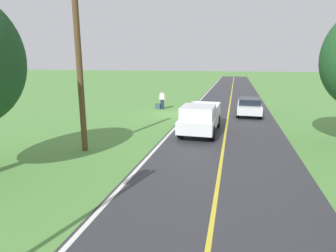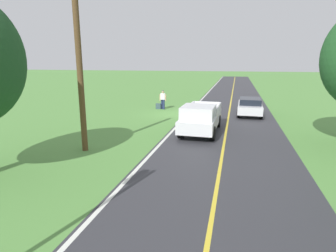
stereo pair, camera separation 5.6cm
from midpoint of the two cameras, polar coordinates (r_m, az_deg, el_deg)
ground_plane at (r=23.43m, az=1.06°, el=2.41°), size 200.00×200.00×0.00m
road_surface at (r=22.92m, az=12.01°, el=1.89°), size 7.00×120.00×0.00m
lane_edge_line at (r=23.22m, az=3.80°, el=2.30°), size 0.16×117.60×0.00m
lane_centre_line at (r=22.92m, az=12.01°, el=1.89°), size 0.14×117.60×0.00m
hitchhiker_walking at (r=25.84m, az=-1.21°, el=5.62°), size 0.62×0.51×1.75m
suitcase_carried at (r=25.97m, az=-2.14°, el=4.03°), size 0.46×0.21×0.51m
pickup_truck_passing at (r=17.24m, az=6.46°, el=1.71°), size 2.22×5.46×1.82m
sedan_near_oncoming at (r=23.85m, az=16.11°, el=3.93°), size 2.01×4.44×1.41m
utility_pole_roadside at (r=13.99m, az=-17.51°, el=9.42°), size 0.28×0.28×7.19m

